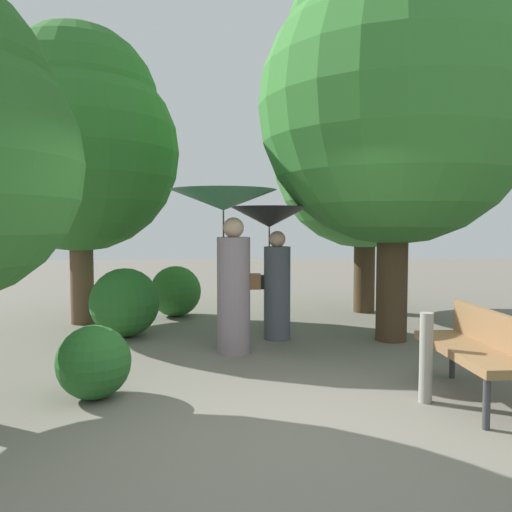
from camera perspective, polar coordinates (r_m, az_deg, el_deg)
The scene contains 11 objects.
ground_plane at distance 4.25m, azimuth 2.71°, elevation -19.03°, with size 40.00×40.00×0.00m, color #6B665B.
person_left at distance 6.36m, azimuth -3.26°, elevation 2.42°, with size 1.34×1.34×2.07m.
person_right at distance 7.14m, azimuth 1.83°, elevation 1.43°, with size 1.11×1.11×1.89m.
park_bench at distance 5.17m, azimuth 23.68°, elevation -9.27°, with size 0.49×1.50×0.83m.
tree_near_left at distance 8.88m, azimuth -19.40°, elevation 12.54°, with size 3.23×3.23×4.85m.
tree_near_right at distance 7.54m, azimuth 15.46°, elevation 17.93°, with size 3.77×3.77×5.61m.
tree_mid_right at distance 9.72m, azimuth 12.34°, elevation 12.66°, with size 3.47×3.47×5.10m.
bush_path_left at distance 7.60m, azimuth -14.62°, elevation -5.12°, with size 1.00×1.00×1.00m, color #235B23.
bush_path_right at distance 5.05m, azimuth -17.89°, elevation -11.36°, with size 0.69×0.69×0.69m, color #235B23.
bush_behind_bench at distance 9.10m, azimuth -9.08°, elevation -3.95°, with size 0.90×0.90×0.90m, color #2D6B28.
path_marker_post at distance 4.95m, azimuth 18.67°, elevation -10.85°, with size 0.12×0.12×0.83m, color gray.
Camera 1 is at (-0.44, -3.90, 1.63)m, focal length 35.36 mm.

